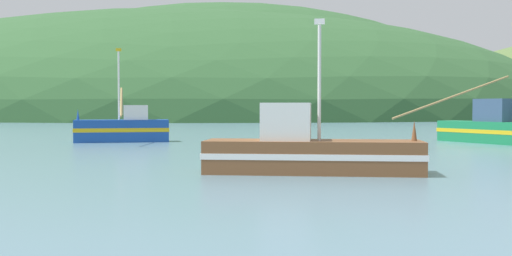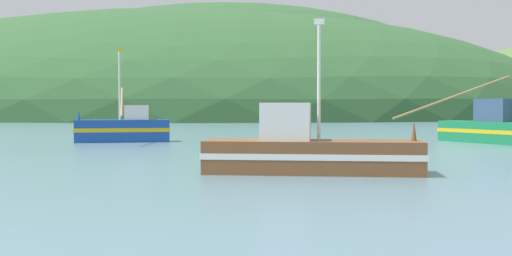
% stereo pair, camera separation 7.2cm
% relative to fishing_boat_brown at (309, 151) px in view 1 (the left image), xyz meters
% --- Properties ---
extents(hill_far_right, '(197.14, 157.71, 52.92)m').
position_rel_fishing_boat_brown_xyz_m(hill_far_right, '(-61.21, 137.28, -0.77)').
color(hill_far_right, '#2D562D').
rests_on(hill_far_right, ground).
extents(hill_far_center, '(136.60, 109.28, 55.69)m').
position_rel_fishing_boat_brown_xyz_m(hill_far_center, '(-46.66, 131.95, -0.77)').
color(hill_far_center, '#2D562D').
rests_on(hill_far_center, ground).
extents(fishing_boat_brown, '(7.81, 3.22, 5.36)m').
position_rel_fishing_boat_brown_xyz_m(fishing_boat_brown, '(0.00, 0.00, 0.00)').
color(fishing_boat_brown, brown).
rests_on(fishing_boat_brown, ground).
extents(fishing_boat_blue, '(6.28, 9.74, 6.18)m').
position_rel_fishing_boat_brown_xyz_m(fishing_boat_blue, '(-15.21, 16.16, 0.13)').
color(fishing_boat_blue, '#19479E').
rests_on(fishing_boat_blue, ground).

